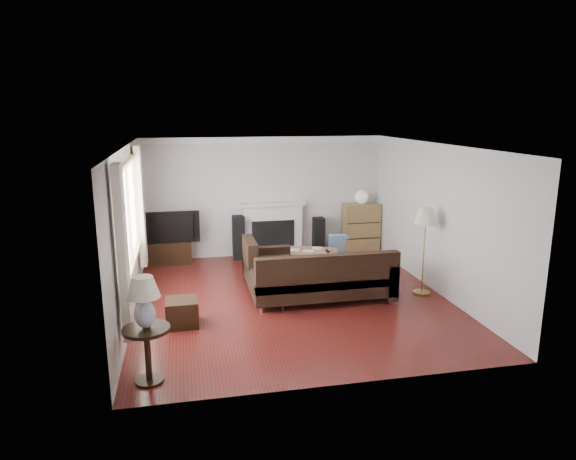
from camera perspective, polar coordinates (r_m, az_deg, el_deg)
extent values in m
cube|color=#551713|center=(8.52, 0.41, -7.68)|extent=(5.10, 5.60, 0.04)
cube|color=white|center=(7.97, 0.44, 9.35)|extent=(5.10, 5.60, 0.04)
cube|color=silver|center=(10.81, -2.65, 3.69)|extent=(5.00, 0.04, 2.50)
cube|color=silver|center=(5.59, 6.40, -5.51)|extent=(5.00, 0.04, 2.50)
cube|color=silver|center=(8.02, -17.31, -0.27)|extent=(0.04, 5.50, 2.50)
cube|color=silver|center=(9.01, 16.18, 1.24)|extent=(0.04, 5.50, 2.50)
cube|color=olive|center=(7.76, -17.23, 1.57)|extent=(0.12, 2.74, 1.54)
cube|color=beige|center=(6.31, -17.90, -2.47)|extent=(0.10, 0.35, 2.10)
cube|color=beige|center=(9.27, -16.03, 2.53)|extent=(0.10, 0.35, 2.10)
cube|color=white|center=(10.86, -1.74, 0.10)|extent=(1.40, 0.26, 1.15)
cube|color=black|center=(10.66, -13.12, -2.42)|extent=(0.91, 0.41, 0.46)
imported|color=black|center=(10.53, -12.79, 0.46)|extent=(1.09, 0.14, 0.63)
cube|color=black|center=(10.70, -5.51, -0.83)|extent=(0.26, 0.31, 0.90)
cube|color=black|center=(11.02, 3.41, -0.66)|extent=(0.22, 0.27, 0.80)
cube|color=olive|center=(11.25, 8.09, 0.24)|extent=(0.78, 0.37, 1.07)
sphere|color=white|center=(11.12, 8.20, 3.63)|extent=(0.28, 0.28, 0.28)
cube|color=black|center=(8.37, 3.84, -5.17)|extent=(2.49, 1.82, 0.80)
cube|color=#956947|center=(9.79, 2.11, -3.52)|extent=(1.27, 0.95, 0.44)
cube|color=black|center=(7.63, -11.68, -8.95)|extent=(0.46, 0.46, 0.39)
cube|color=#A48D39|center=(8.85, 14.87, -2.28)|extent=(0.48, 0.48, 1.48)
cube|color=black|center=(6.18, -15.31, -13.23)|extent=(0.53, 0.53, 0.67)
cube|color=silver|center=(5.93, -15.68, -7.78)|extent=(0.36, 0.36, 0.59)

